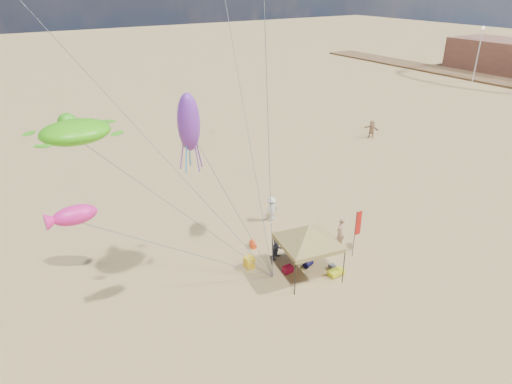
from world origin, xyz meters
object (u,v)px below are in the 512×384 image
canopy_tent (309,227)px  cooler_red (288,269)px  person_near_c (271,209)px  person_near_b (278,245)px  lamp_north (480,45)px  feather_flag (357,226)px  chair_green (316,243)px  person_far_c (372,129)px  beach_cart (336,272)px  person_near_a (340,232)px  cooler_blue (304,236)px  chair_yellow (249,263)px

canopy_tent → cooler_red: bearing=140.0°
canopy_tent → person_near_c: size_ratio=3.32×
canopy_tent → person_near_c: 6.66m
person_near_c → person_near_b: bearing=58.7°
person_near_c → lamp_north: (51.98, 20.15, 4.67)m
feather_flag → chair_green: (-1.40, 1.87, -1.64)m
chair_green → person_near_b: 2.56m
canopy_tent → person_far_c: (20.09, 14.94, -2.03)m
beach_cart → person_near_a: bearing=45.0°
canopy_tent → beach_cart: size_ratio=6.26×
lamp_north → feather_flag: bearing=-152.4°
person_near_c → lamp_north: 55.94m
cooler_blue → person_near_a: person_near_a is taller
cooler_blue → person_near_b: size_ratio=0.33×
canopy_tent → person_near_b: (-0.41, 2.13, -2.12)m
beach_cart → person_near_b: (-1.68, 3.15, 0.62)m
feather_flag → person_near_a: bearing=87.9°
canopy_tent → chair_yellow: size_ratio=8.05×
feather_flag → beach_cart: 2.98m
cooler_red → cooler_blue: size_ratio=1.00×
feather_flag → chair_green: size_ratio=4.25×
person_far_c → chair_green: bearing=-73.5°
cooler_blue → chair_yellow: size_ratio=0.77×
canopy_tent → cooler_blue: bearing=54.2°
chair_green → person_near_b: size_ratio=0.43×
person_near_a → person_near_b: person_near_a is taller
person_near_b → lamp_north: (54.18, 24.09, 4.69)m
feather_flag → beach_cart: (-2.21, -0.90, -1.79)m
person_near_c → lamp_north: lamp_north is taller
beach_cart → person_near_c: bearing=85.8°
chair_yellow → beach_cart: 4.82m
cooler_red → person_far_c: (20.88, 14.29, 0.72)m
chair_yellow → cooler_blue: bearing=10.8°
lamp_north → cooler_blue: bearing=-155.8°
cooler_red → chair_green: bearing=21.2°
feather_flag → person_near_a: feather_flag is taller
chair_yellow → canopy_tent: bearing=-42.3°
feather_flag → chair_yellow: size_ratio=4.25×
beach_cart → canopy_tent: bearing=141.5°
canopy_tent → person_near_c: (1.79, 6.07, -2.09)m
cooler_blue → person_far_c: size_ratio=0.30×
cooler_red → chair_yellow: bearing=136.6°
feather_flag → person_near_b: feather_flag is taller
person_near_b → beach_cart: bearing=-87.4°
chair_yellow → person_near_b: 2.01m
chair_yellow → person_near_b: person_near_b is taller
feather_flag → lamp_north: lamp_north is taller
chair_green → person_near_c: size_ratio=0.41×
feather_flag → canopy_tent: bearing=178.2°
lamp_north → person_near_c: bearing=-158.8°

